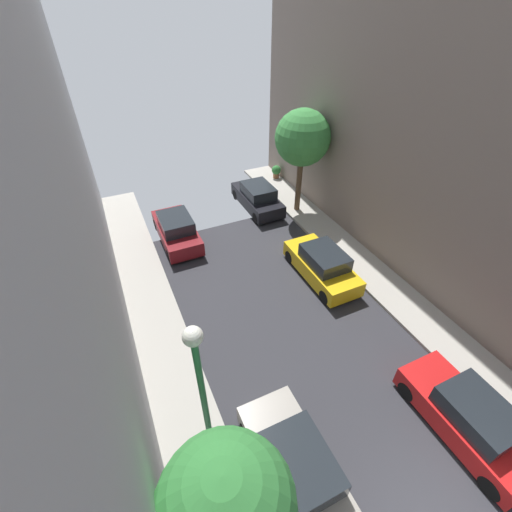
{
  "coord_description": "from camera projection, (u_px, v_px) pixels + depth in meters",
  "views": [
    {
      "loc": [
        -5.32,
        -0.21,
        11.04
      ],
      "look_at": [
        0.31,
        11.95,
        0.5
      ],
      "focal_mm": 24.42,
      "sensor_mm": 36.0,
      "label": 1
    }
  ],
  "objects": [
    {
      "name": "parked_car_right_2",
      "position": [
        469.0,
        418.0,
        10.48
      ],
      "size": [
        1.78,
        4.2,
        1.57
      ],
      "color": "red",
      "rests_on": "ground"
    },
    {
      "name": "parked_car_right_3",
      "position": [
        322.0,
        265.0,
        16.17
      ],
      "size": [
        1.78,
        4.2,
        1.57
      ],
      "color": "gold",
      "rests_on": "ground"
    },
    {
      "name": "street_tree_1",
      "position": [
        303.0,
        139.0,
        18.62
      ],
      "size": [
        3.01,
        3.01,
        5.87
      ],
      "color": "brown",
      "rests_on": "sidewalk_right"
    },
    {
      "name": "lamp_post",
      "position": [
        201.0,
        384.0,
        7.97
      ],
      "size": [
        0.44,
        0.44,
        5.58
      ],
      "color": "#26723F",
      "rests_on": "sidewalk_left"
    },
    {
      "name": "potted_plant_2",
      "position": [
        276.0,
        171.0,
        24.41
      ],
      "size": [
        0.64,
        0.64,
        0.89
      ],
      "color": "brown",
      "rests_on": "sidewalk_right"
    },
    {
      "name": "parked_car_right_4",
      "position": [
        257.0,
        198.0,
        21.24
      ],
      "size": [
        1.78,
        4.2,
        1.57
      ],
      "color": "black",
      "rests_on": "ground"
    },
    {
      "name": "parked_car_left_3",
      "position": [
        177.0,
        230.0,
        18.46
      ],
      "size": [
        1.78,
        4.2,
        1.57
      ],
      "color": "maroon",
      "rests_on": "ground"
    },
    {
      "name": "street_tree_0",
      "position": [
        226.0,
        506.0,
        6.12
      ],
      "size": [
        2.54,
        2.54,
        4.96
      ],
      "color": "brown",
      "rests_on": "sidewalk_left"
    },
    {
      "name": "parked_car_left_2",
      "position": [
        297.0,
        467.0,
        9.41
      ],
      "size": [
        1.78,
        4.2,
        1.57
      ],
      "color": "gray",
      "rests_on": "ground"
    }
  ]
}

